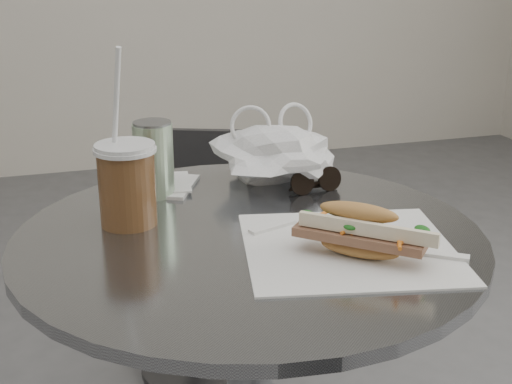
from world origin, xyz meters
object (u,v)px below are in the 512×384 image
object	(u,v)px
banh_mi	(359,232)
sunglasses	(315,183)
chair_far	(196,269)
cafe_table	(250,378)
iced_coffee	(127,183)
drink_can	(154,159)

from	to	relation	value
banh_mi	sunglasses	world-z (taller)	banh_mi
chair_far	cafe_table	bearing A→B (deg)	106.25
iced_coffee	drink_can	bearing A→B (deg)	63.52
cafe_table	iced_coffee	bearing A→B (deg)	152.08
cafe_table	drink_can	xyz separation A→B (m)	(-0.12, 0.22, 0.34)
chair_far	drink_can	size ratio (longest dim) A/B	4.88
chair_far	banh_mi	distance (m)	1.04
cafe_table	drink_can	world-z (taller)	drink_can
iced_coffee	drink_can	xyz separation A→B (m)	(0.06, 0.13, -0.00)
cafe_table	banh_mi	distance (m)	0.37
banh_mi	drink_can	size ratio (longest dim) A/B	1.71
chair_far	banh_mi	xyz separation A→B (m)	(0.06, -0.92, 0.48)
banh_mi	drink_can	world-z (taller)	drink_can
banh_mi	sunglasses	size ratio (longest dim) A/B	2.23
iced_coffee	sunglasses	distance (m)	0.36
chair_far	iced_coffee	xyz separation A→B (m)	(-0.25, -0.69, 0.51)
cafe_table	drink_can	size ratio (longest dim) A/B	5.46
cafe_table	chair_far	xyz separation A→B (m)	(0.07, 0.78, -0.16)
cafe_table	chair_far	distance (m)	0.80
iced_coffee	sunglasses	bearing A→B (deg)	9.63
banh_mi	iced_coffee	world-z (taller)	iced_coffee
drink_can	sunglasses	bearing A→B (deg)	-13.31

